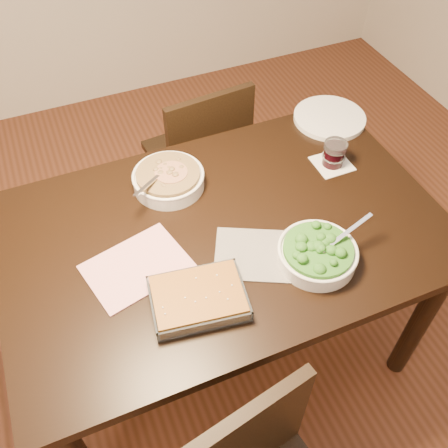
% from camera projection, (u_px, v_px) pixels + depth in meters
% --- Properties ---
extents(ground, '(4.00, 4.00, 0.00)m').
position_uv_depth(ground, '(224.00, 343.00, 2.14)').
color(ground, '#4D2716').
rests_on(ground, ground).
extents(table, '(1.40, 0.90, 0.75)m').
position_uv_depth(table, '(224.00, 247.00, 1.65)').
color(table, black).
rests_on(table, ground).
extents(magazine_a, '(0.33, 0.28, 0.01)m').
position_uv_depth(magazine_a, '(137.00, 267.00, 1.48)').
color(magazine_a, '#C2375B').
rests_on(magazine_a, table).
extents(magazine_b, '(0.34, 0.30, 0.00)m').
position_uv_depth(magazine_b, '(261.00, 255.00, 1.51)').
color(magazine_b, '#27262E').
rests_on(magazine_b, table).
extents(coaster, '(0.13, 0.13, 0.00)m').
position_uv_depth(coaster, '(332.00, 164.00, 1.78)').
color(coaster, white).
rests_on(coaster, table).
extents(stew_bowl, '(0.24, 0.24, 0.09)m').
position_uv_depth(stew_bowl, '(169.00, 179.00, 1.68)').
color(stew_bowl, white).
rests_on(stew_bowl, table).
extents(broccoli_bowl, '(0.27, 0.24, 0.09)m').
position_uv_depth(broccoli_bowl, '(317.00, 253.00, 1.47)').
color(broccoli_bowl, white).
rests_on(broccoli_bowl, table).
extents(baking_dish, '(0.29, 0.23, 0.05)m').
position_uv_depth(baking_dish, '(198.00, 298.00, 1.38)').
color(baking_dish, silver).
rests_on(baking_dish, table).
extents(wine_tumbler, '(0.08, 0.08, 0.09)m').
position_uv_depth(wine_tumbler, '(334.00, 153.00, 1.75)').
color(wine_tumbler, black).
rests_on(wine_tumbler, coaster).
extents(dinner_plate, '(0.28, 0.28, 0.02)m').
position_uv_depth(dinner_plate, '(329.00, 118.00, 1.95)').
color(dinner_plate, white).
rests_on(dinner_plate, table).
extents(chair_far, '(0.42, 0.42, 0.83)m').
position_uv_depth(chair_far, '(201.00, 154.00, 2.26)').
color(chair_far, black).
rests_on(chair_far, ground).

